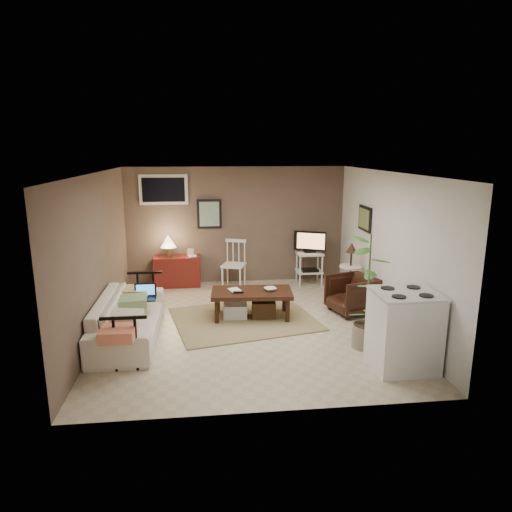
{
  "coord_description": "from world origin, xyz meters",
  "views": [
    {
      "loc": [
        -0.64,
        -6.82,
        2.74
      ],
      "look_at": [
        0.17,
        0.35,
        1.04
      ],
      "focal_mm": 32.0,
      "sensor_mm": 36.0,
      "label": 1
    }
  ],
  "objects": [
    {
      "name": "sofa_pillows",
      "position": [
        -1.75,
        -0.56,
        0.52
      ],
      "size": [
        0.42,
        2.06,
        0.15
      ],
      "primitive_type": null,
      "color": "beige",
      "rests_on": "sofa"
    },
    {
      "name": "armchair",
      "position": [
        1.82,
        0.36,
        0.36
      ],
      "size": [
        0.83,
        0.86,
        0.72
      ],
      "primitive_type": "imported",
      "rotation": [
        0.0,
        0.0,
        -1.28
      ],
      "color": "black",
      "rests_on": "floor"
    },
    {
      "name": "sofa",
      "position": [
        -1.8,
        -0.31,
        0.42
      ],
      "size": [
        0.63,
        2.17,
        0.85
      ],
      "primitive_type": "imported",
      "rotation": [
        0.0,
        0.0,
        1.57
      ],
      "color": "silver",
      "rests_on": "floor"
    },
    {
      "name": "coffee_table",
      "position": [
        0.08,
        0.29,
        0.28
      ],
      "size": [
        1.35,
        0.76,
        0.5
      ],
      "color": "#33180D",
      "rests_on": "floor"
    },
    {
      "name": "sofa_end_rails",
      "position": [
        -1.67,
        -0.31,
        0.37
      ],
      "size": [
        0.58,
        2.17,
        0.73
      ],
      "primitive_type": null,
      "color": "black",
      "rests_on": "floor"
    },
    {
      "name": "laptop",
      "position": [
        -1.59,
        0.06,
        0.55
      ],
      "size": [
        0.33,
        0.24,
        0.23
      ],
      "color": "black",
      "rests_on": "sofa"
    },
    {
      "name": "side_table",
      "position": [
        1.99,
        1.02,
        0.67
      ],
      "size": [
        0.41,
        0.41,
        1.09
      ],
      "color": "white",
      "rests_on": "floor"
    },
    {
      "name": "red_console",
      "position": [
        -1.24,
        2.29,
        0.37
      ],
      "size": [
        0.93,
        0.41,
        1.07
      ],
      "color": "maroon",
      "rests_on": "floor"
    },
    {
      "name": "art_back",
      "position": [
        -0.55,
        2.48,
        1.45
      ],
      "size": [
        0.5,
        0.03,
        0.6
      ],
      "primitive_type": "cube",
      "color": "black"
    },
    {
      "name": "bowl",
      "position": [
        0.4,
        0.28,
        0.57
      ],
      "size": [
        0.2,
        0.1,
        0.19
      ],
      "primitive_type": "imported",
      "rotation": [
        0.0,
        0.0,
        0.31
      ],
      "color": "#33180D",
      "rests_on": "coffee_table"
    },
    {
      "name": "book_table",
      "position": [
        -0.27,
        0.32,
        0.59
      ],
      "size": [
        0.17,
        0.07,
        0.23
      ],
      "primitive_type": "imported",
      "rotation": [
        0.0,
        0.0,
        0.29
      ],
      "color": "#33180D",
      "rests_on": "coffee_table"
    },
    {
      "name": "spindle_chair",
      "position": [
        -0.08,
        2.12,
        0.45
      ],
      "size": [
        0.55,
        0.55,
        0.95
      ],
      "color": "white",
      "rests_on": "floor"
    },
    {
      "name": "book_console",
      "position": [
        -0.99,
        2.23,
        0.72
      ],
      "size": [
        0.16,
        0.04,
        0.21
      ],
      "primitive_type": "imported",
      "rotation": [
        0.0,
        0.0,
        0.11
      ],
      "color": "#33180D",
      "rests_on": "red_console"
    },
    {
      "name": "art_right",
      "position": [
        2.23,
        1.05,
        1.52
      ],
      "size": [
        0.03,
        0.6,
        0.45
      ],
      "primitive_type": "cube",
      "color": "black"
    },
    {
      "name": "potted_plant",
      "position": [
        1.57,
        -1.03,
        0.88
      ],
      "size": [
        0.41,
        0.41,
        1.65
      ],
      "color": "gray",
      "rests_on": "floor"
    },
    {
      "name": "tv_stand",
      "position": [
        1.48,
        2.13,
        0.59
      ],
      "size": [
        0.63,
        0.43,
        1.11
      ],
      "color": "white",
      "rests_on": "floor"
    },
    {
      "name": "floor",
      "position": [
        0.0,
        0.0,
        0.0
      ],
      "size": [
        5.0,
        5.0,
        0.0
      ],
      "primitive_type": "plane",
      "color": "#C1B293",
      "rests_on": "ground"
    },
    {
      "name": "rug",
      "position": [
        -0.04,
        0.23,
        0.01
      ],
      "size": [
        2.55,
        2.21,
        0.02
      ],
      "primitive_type": "cube",
      "rotation": [
        0.0,
        0.0,
        0.22
      ],
      "color": "#988158",
      "rests_on": "floor"
    },
    {
      "name": "window",
      "position": [
        -1.45,
        2.48,
        1.95
      ],
      "size": [
        0.96,
        0.03,
        0.6
      ],
      "primitive_type": "cube",
      "color": "white"
    },
    {
      "name": "stove",
      "position": [
        1.83,
        -1.66,
        0.51
      ],
      "size": [
        0.78,
        0.73,
        1.02
      ],
      "color": "white",
      "rests_on": "floor"
    }
  ]
}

